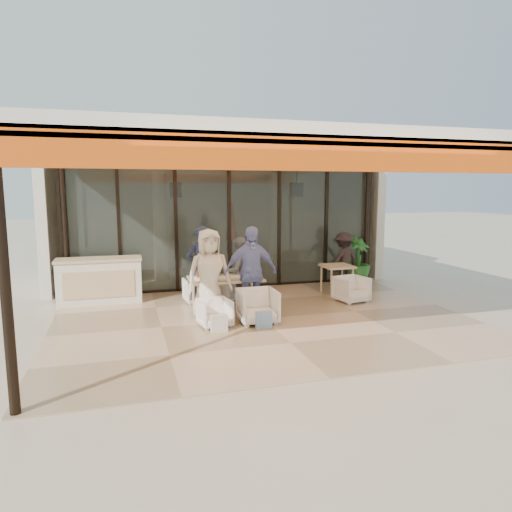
{
  "coord_description": "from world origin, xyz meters",
  "views": [
    {
      "loc": [
        -2.61,
        -8.36,
        2.57
      ],
      "look_at": [
        0.1,
        0.9,
        1.15
      ],
      "focal_mm": 32.0,
      "sensor_mm": 36.0,
      "label": 1
    }
  ],
  "objects_px": {
    "host_counter": "(100,280)",
    "chair_far_right": "(234,287)",
    "dining_table": "(225,280)",
    "chair_far_left": "(198,289)",
    "diner_navy": "(202,268)",
    "diner_grey": "(240,272)",
    "side_table": "(337,269)",
    "diner_cream": "(209,275)",
    "chair_near_right": "(258,305)",
    "standing_woman": "(343,260)",
    "potted_palm": "(357,260)",
    "chair_near_left": "(215,312)",
    "side_chair": "(351,288)",
    "diner_periwinkle": "(251,272)"
  },
  "relations": [
    {
      "from": "host_counter",
      "to": "chair_far_right",
      "type": "height_order",
      "value": "host_counter"
    },
    {
      "from": "dining_table",
      "to": "chair_far_left",
      "type": "xyz_separation_m",
      "value": [
        -0.41,
        0.94,
        -0.37
      ]
    },
    {
      "from": "host_counter",
      "to": "dining_table",
      "type": "bearing_deg",
      "value": -30.77
    },
    {
      "from": "host_counter",
      "to": "diner_navy",
      "type": "xyz_separation_m",
      "value": [
        2.14,
        -1.07,
        0.37
      ]
    },
    {
      "from": "diner_grey",
      "to": "side_table",
      "type": "relative_size",
      "value": 2.06
    },
    {
      "from": "diner_cream",
      "to": "side_table",
      "type": "relative_size",
      "value": 2.43
    },
    {
      "from": "host_counter",
      "to": "diner_grey",
      "type": "xyz_separation_m",
      "value": [
        2.98,
        -1.07,
        0.23
      ]
    },
    {
      "from": "dining_table",
      "to": "side_table",
      "type": "relative_size",
      "value": 2.01
    },
    {
      "from": "chair_near_right",
      "to": "standing_woman",
      "type": "relative_size",
      "value": 0.5
    },
    {
      "from": "diner_grey",
      "to": "side_table",
      "type": "distance_m",
      "value": 2.54
    },
    {
      "from": "host_counter",
      "to": "chair_near_right",
      "type": "relative_size",
      "value": 2.51
    },
    {
      "from": "host_counter",
      "to": "diner_cream",
      "type": "relative_size",
      "value": 1.02
    },
    {
      "from": "chair_near_right",
      "to": "potted_palm",
      "type": "height_order",
      "value": "potted_palm"
    },
    {
      "from": "chair_far_left",
      "to": "chair_near_left",
      "type": "bearing_deg",
      "value": 84.8
    },
    {
      "from": "diner_cream",
      "to": "potted_palm",
      "type": "bearing_deg",
      "value": 23.12
    },
    {
      "from": "chair_near_left",
      "to": "diner_cream",
      "type": "xyz_separation_m",
      "value": [
        0.0,
        0.5,
        0.61
      ]
    },
    {
      "from": "host_counter",
      "to": "side_chair",
      "type": "xyz_separation_m",
      "value": [
        5.49,
        -1.51,
        -0.2
      ]
    },
    {
      "from": "diner_grey",
      "to": "side_table",
      "type": "bearing_deg",
      "value": -179.93
    },
    {
      "from": "dining_table",
      "to": "chair_far_right",
      "type": "height_order",
      "value": "dining_table"
    },
    {
      "from": "standing_woman",
      "to": "chair_far_right",
      "type": "bearing_deg",
      "value": -7.81
    },
    {
      "from": "standing_woman",
      "to": "potted_palm",
      "type": "bearing_deg",
      "value": -170.46
    },
    {
      "from": "standing_woman",
      "to": "dining_table",
      "type": "bearing_deg",
      "value": 5.0
    },
    {
      "from": "chair_far_left",
      "to": "potted_palm",
      "type": "height_order",
      "value": "potted_palm"
    },
    {
      "from": "diner_grey",
      "to": "standing_woman",
      "type": "height_order",
      "value": "diner_grey"
    },
    {
      "from": "standing_woman",
      "to": "side_chair",
      "type": "bearing_deg",
      "value": 51.24
    },
    {
      "from": "side_table",
      "to": "host_counter",
      "type": "bearing_deg",
      "value": 172.09
    },
    {
      "from": "chair_far_right",
      "to": "side_table",
      "type": "height_order",
      "value": "side_table"
    },
    {
      "from": "diner_grey",
      "to": "potted_palm",
      "type": "bearing_deg",
      "value": -166.31
    },
    {
      "from": "chair_far_left",
      "to": "side_table",
      "type": "xyz_separation_m",
      "value": [
        3.36,
        -0.19,
        0.32
      ]
    },
    {
      "from": "side_table",
      "to": "diner_cream",
      "type": "bearing_deg",
      "value": -160.16
    },
    {
      "from": "diner_navy",
      "to": "potted_palm",
      "type": "bearing_deg",
      "value": -167.43
    },
    {
      "from": "diner_cream",
      "to": "side_table",
      "type": "xyz_separation_m",
      "value": [
        3.36,
        1.21,
        -0.27
      ]
    },
    {
      "from": "chair_near_left",
      "to": "dining_table",
      "type": "bearing_deg",
      "value": 58.57
    },
    {
      "from": "diner_periwinkle",
      "to": "standing_woman",
      "type": "relative_size",
      "value": 1.26
    },
    {
      "from": "host_counter",
      "to": "standing_woman",
      "type": "xyz_separation_m",
      "value": [
        6.06,
        0.0,
        0.2
      ]
    },
    {
      "from": "chair_near_right",
      "to": "diner_grey",
      "type": "bearing_deg",
      "value": 91.3
    },
    {
      "from": "diner_periwinkle",
      "to": "standing_woman",
      "type": "height_order",
      "value": "diner_periwinkle"
    },
    {
      "from": "chair_near_left",
      "to": "side_chair",
      "type": "distance_m",
      "value": 3.49
    },
    {
      "from": "diner_navy",
      "to": "side_chair",
      "type": "bearing_deg",
      "value": 168.09
    },
    {
      "from": "host_counter",
      "to": "chair_near_left",
      "type": "height_order",
      "value": "host_counter"
    },
    {
      "from": "host_counter",
      "to": "side_table",
      "type": "xyz_separation_m",
      "value": [
        5.49,
        -0.76,
        0.11
      ]
    },
    {
      "from": "diner_cream",
      "to": "diner_navy",
      "type": "bearing_deg",
      "value": 86.2
    },
    {
      "from": "side_table",
      "to": "potted_palm",
      "type": "height_order",
      "value": "potted_palm"
    },
    {
      "from": "chair_far_right",
      "to": "diner_navy",
      "type": "height_order",
      "value": "diner_navy"
    },
    {
      "from": "host_counter",
      "to": "potted_palm",
      "type": "bearing_deg",
      "value": 2.55
    },
    {
      "from": "dining_table",
      "to": "chair_near_left",
      "type": "height_order",
      "value": "dining_table"
    },
    {
      "from": "diner_navy",
      "to": "side_table",
      "type": "distance_m",
      "value": 3.38
    },
    {
      "from": "chair_far_left",
      "to": "chair_far_right",
      "type": "xyz_separation_m",
      "value": [
        0.84,
        -0.0,
        -0.0
      ]
    },
    {
      "from": "potted_palm",
      "to": "chair_far_right",
      "type": "bearing_deg",
      "value": -166.54
    },
    {
      "from": "diner_grey",
      "to": "diner_periwinkle",
      "type": "bearing_deg",
      "value": 83.03
    }
  ]
}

